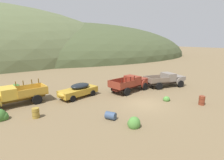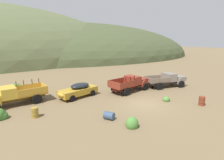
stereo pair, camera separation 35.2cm
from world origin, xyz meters
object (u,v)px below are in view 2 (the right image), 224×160
object	(u,v)px
oil_drum_tipped	(109,116)
oil_drum_by_truck	(202,101)
car_mustard	(77,90)
truck_primer_gray	(168,80)
truck_rust_red	(132,83)
oil_drum_foreground	(35,112)
truck_faded_yellow	(10,96)

from	to	relation	value
oil_drum_tipped	oil_drum_by_truck	bearing A→B (deg)	-7.86
oil_drum_by_truck	oil_drum_tipped	bearing A→B (deg)	172.14
car_mustard	truck_primer_gray	distance (m)	12.71
truck_rust_red	oil_drum_foreground	size ratio (longest dim) A/B	6.96
truck_primer_gray	oil_drum_foreground	bearing A→B (deg)	-164.26
truck_faded_yellow	truck_primer_gray	distance (m)	19.35
oil_drum_foreground	truck_faded_yellow	bearing A→B (deg)	115.67
oil_drum_foreground	oil_drum_by_truck	xyz separation A→B (m)	(14.93, -4.48, 0.03)
car_mustard	truck_rust_red	bearing A→B (deg)	156.27
truck_primer_gray	oil_drum_by_truck	distance (m)	7.45
truck_primer_gray	truck_faded_yellow	bearing A→B (deg)	-177.14
truck_faded_yellow	truck_rust_red	world-z (taller)	same
truck_rust_red	oil_drum_foreground	bearing A→B (deg)	179.50
truck_faded_yellow	oil_drum_by_truck	bearing A→B (deg)	141.86
truck_rust_red	oil_drum_tipped	bearing A→B (deg)	-150.68
car_mustard	oil_drum_foreground	bearing A→B (deg)	18.24
truck_primer_gray	oil_drum_by_truck	world-z (taller)	truck_primer_gray
truck_faded_yellow	oil_drum_foreground	world-z (taller)	truck_faded_yellow
truck_primer_gray	oil_drum_tipped	distance (m)	13.29
oil_drum_by_truck	truck_faded_yellow	bearing A→B (deg)	153.14
truck_faded_yellow	oil_drum_foreground	bearing A→B (deg)	104.40
truck_faded_yellow	oil_drum_tipped	distance (m)	10.31
oil_drum_foreground	truck_rust_red	bearing A→B (deg)	14.91
oil_drum_tipped	oil_drum_by_truck	xyz separation A→B (m)	(9.58, -1.32, 0.14)
truck_rust_red	oil_drum_by_truck	world-z (taller)	truck_rust_red
oil_drum_foreground	oil_drum_by_truck	size ratio (longest dim) A/B	0.93
truck_faded_yellow	oil_drum_by_truck	distance (m)	18.94
truck_faded_yellow	oil_drum_tipped	bearing A→B (deg)	124.04
truck_faded_yellow	oil_drum_tipped	xyz separation A→B (m)	(7.31, -7.23, -0.69)
oil_drum_tipped	oil_drum_foreground	bearing A→B (deg)	149.44
truck_faded_yellow	truck_primer_gray	size ratio (longest dim) A/B	1.06
oil_drum_tipped	oil_drum_by_truck	distance (m)	9.67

